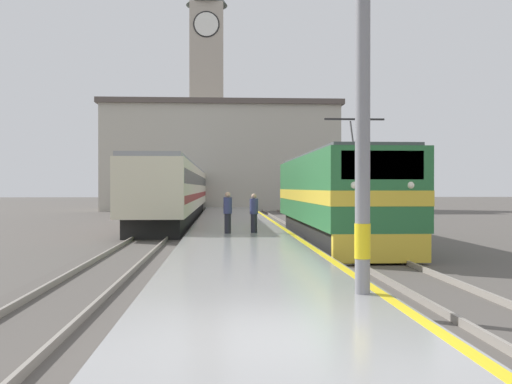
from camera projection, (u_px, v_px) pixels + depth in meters
The scene contains 11 objects.
ground_plane at pixel (234, 223), 37.44m from camera, with size 200.00×200.00×0.00m, color #514C47.
platform at pixel (236, 224), 32.44m from camera, with size 4.28×140.00×0.38m.
rail_track_near at pixel (303, 227), 32.65m from camera, with size 2.83×140.00×0.16m.
rail_track_far at pixel (167, 228), 32.23m from camera, with size 2.83×140.00×0.16m.
locomotive_train at pixel (335, 197), 23.59m from camera, with size 2.92×14.31×4.51m.
passenger_train at pixel (184, 190), 47.10m from camera, with size 2.92×46.72×3.65m.
catenary_mast at pixel (367, 64), 10.17m from camera, with size 2.35×0.28×7.88m.
person_on_platform at pixel (228, 212), 23.69m from camera, with size 0.34×0.34×1.64m.
second_waiting_passenger at pixel (254, 212), 24.02m from camera, with size 0.34×0.34×1.57m.
clock_tower at pixel (207, 84), 68.50m from camera, with size 4.72×4.72×26.43m.
station_building at pixel (221, 156), 58.93m from camera, with size 23.01×8.14×10.46m.
Camera 1 is at (-0.73, -7.44, 2.19)m, focal length 42.00 mm.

